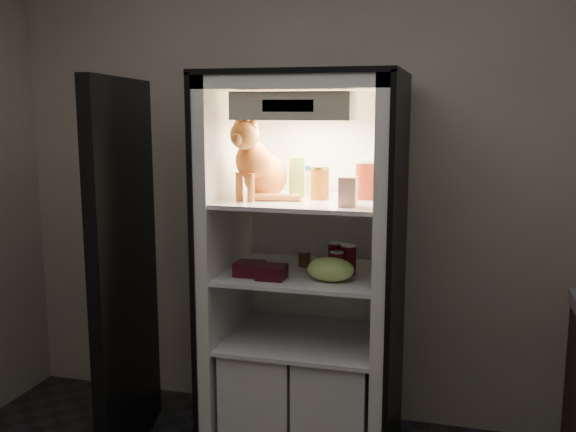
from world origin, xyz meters
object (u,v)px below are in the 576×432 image
(condiment_jar, at_px, (304,258))
(salsa_jar, at_px, (320,183))
(parmesan_shaker, at_px, (297,177))
(soda_can_a, at_px, (336,256))
(mayo_tub, at_px, (315,180))
(grape_bag, at_px, (331,269))
(tabby_cat, at_px, (259,167))
(berry_box_left, at_px, (249,269))
(refrigerator, at_px, (307,297))
(pepper_jar, at_px, (367,179))
(soda_can_c, at_px, (337,264))
(soda_can_b, at_px, (348,260))
(berry_box_right, at_px, (272,272))
(cream_carton, at_px, (348,192))

(condiment_jar, bearing_deg, salsa_jar, -43.40)
(parmesan_shaker, height_order, soda_can_a, parmesan_shaker)
(mayo_tub, bearing_deg, salsa_jar, -69.81)
(soda_can_a, bearing_deg, parmesan_shaker, -173.45)
(soda_can_a, height_order, condiment_jar, soda_can_a)
(grape_bag, bearing_deg, tabby_cat, 165.95)
(parmesan_shaker, relative_size, berry_box_left, 1.54)
(refrigerator, height_order, pepper_jar, refrigerator)
(parmesan_shaker, bearing_deg, pepper_jar, 5.22)
(soda_can_c, bearing_deg, tabby_cat, 177.27)
(condiment_jar, relative_size, berry_box_left, 0.65)
(soda_can_a, relative_size, grape_bag, 0.62)
(soda_can_a, relative_size, soda_can_b, 0.96)
(soda_can_c, xyz_separation_m, berry_box_right, (-0.28, -0.11, -0.03))
(pepper_jar, height_order, cream_carton, pepper_jar)
(parmesan_shaker, relative_size, condiment_jar, 2.37)
(soda_can_c, height_order, berry_box_right, soda_can_c)
(condiment_jar, bearing_deg, cream_carton, -46.39)
(cream_carton, bearing_deg, grape_bag, 153.56)
(pepper_jar, distance_m, grape_bag, 0.46)
(tabby_cat, relative_size, parmesan_shaker, 2.08)
(pepper_jar, distance_m, berry_box_right, 0.62)
(salsa_jar, distance_m, soda_can_a, 0.37)
(tabby_cat, height_order, condiment_jar, tabby_cat)
(pepper_jar, distance_m, condiment_jar, 0.50)
(pepper_jar, distance_m, berry_box_left, 0.69)
(condiment_jar, bearing_deg, tabby_cat, -142.73)
(refrigerator, bearing_deg, mayo_tub, 79.87)
(soda_can_c, height_order, condiment_jar, soda_can_c)
(parmesan_shaker, relative_size, mayo_tub, 1.36)
(refrigerator, bearing_deg, soda_can_b, -16.23)
(grape_bag, bearing_deg, berry_box_left, -179.81)
(pepper_jar, bearing_deg, mayo_tub, 161.87)
(parmesan_shaker, height_order, condiment_jar, parmesan_shaker)
(berry_box_right, bearing_deg, refrigerator, 65.39)
(refrigerator, bearing_deg, soda_can_c, -37.40)
(soda_can_b, bearing_deg, tabby_cat, -173.05)
(pepper_jar, height_order, soda_can_c, pepper_jar)
(salsa_jar, relative_size, berry_box_left, 1.23)
(refrigerator, bearing_deg, berry_box_right, -114.61)
(refrigerator, xyz_separation_m, soda_can_a, (0.14, -0.00, 0.22))
(refrigerator, xyz_separation_m, berry_box_left, (-0.23, -0.21, 0.18))
(grape_bag, bearing_deg, pepper_jar, 59.17)
(pepper_jar, bearing_deg, cream_carton, -100.33)
(cream_carton, distance_m, soda_can_c, 0.38)
(pepper_jar, height_order, grape_bag, pepper_jar)
(refrigerator, bearing_deg, soda_can_a, -1.34)
(berry_box_left, bearing_deg, mayo_tub, 50.67)
(tabby_cat, distance_m, salsa_jar, 0.29)
(pepper_jar, xyz_separation_m, soda_can_c, (-0.11, -0.14, -0.38))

